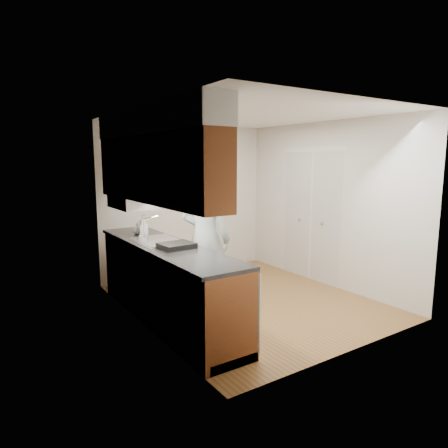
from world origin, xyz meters
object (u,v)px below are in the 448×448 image
steel_can (144,230)px  person (205,229)px  soap_bottle_a (143,225)px  soap_bottle_c (137,228)px  dish_rack (177,246)px  soap_bottle_b (144,227)px

steel_can → person: bearing=-52.8°
soap_bottle_a → soap_bottle_c: bearing=112.8°
dish_rack → steel_can: bearing=84.1°
soap_bottle_b → soap_bottle_c: soap_bottle_b is taller
person → soap_bottle_a: (-0.57, 0.65, 0.02)m
soap_bottle_a → dish_rack: 0.98m
steel_can → dish_rack: steel_can is taller
soap_bottle_c → dish_rack: 1.07m
soap_bottle_b → soap_bottle_c: 0.16m
steel_can → dish_rack: bearing=-91.7°
soap_bottle_c → dish_rack: (0.05, -1.07, -0.05)m
soap_bottle_c → soap_bottle_a: bearing=-67.2°
person → soap_bottle_a: 0.87m
soap_bottle_a → dish_rack: (0.01, -0.97, -0.11)m
soap_bottle_b → steel_can: soap_bottle_b is taller
soap_bottle_c → steel_can: 0.10m
dish_rack → person: bearing=25.3°
person → soap_bottle_c: 0.97m
steel_can → dish_rack: (-0.03, -1.02, -0.03)m
person → soap_bottle_b: bearing=9.4°
soap_bottle_a → soap_bottle_b: 0.06m
soap_bottle_a → soap_bottle_c: (-0.04, 0.10, -0.06)m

